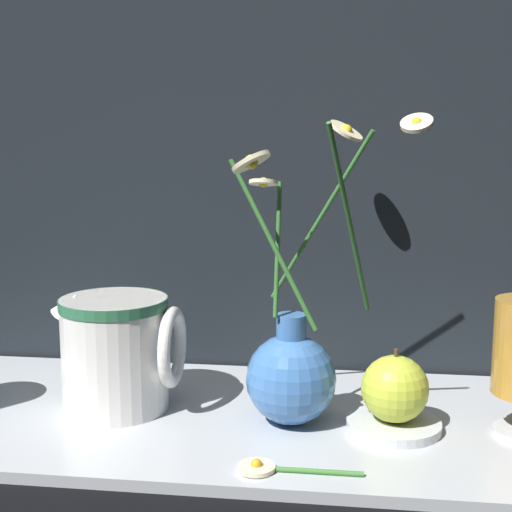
# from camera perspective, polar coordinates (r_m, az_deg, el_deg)

# --- Properties ---
(ground_plane) EXTENTS (6.00, 6.00, 0.00)m
(ground_plane) POSITION_cam_1_polar(r_m,az_deg,el_deg) (0.83, -1.22, -13.28)
(ground_plane) COLOR black
(shelf) EXTENTS (0.82, 0.34, 0.01)m
(shelf) POSITION_cam_1_polar(r_m,az_deg,el_deg) (0.83, -1.22, -12.90)
(shelf) COLOR #B2B7BC
(shelf) RESTS_ON ground_plane
(vase_with_flowers) EXTENTS (0.20, 0.25, 0.33)m
(vase_with_flowers) POSITION_cam_1_polar(r_m,az_deg,el_deg) (0.78, 2.90, -8.97)
(vase_with_flowers) COLOR #3F72B7
(vase_with_flowers) RESTS_ON shelf
(ceramic_pitcher) EXTENTS (0.15, 0.12, 0.14)m
(ceramic_pitcher) POSITION_cam_1_polar(r_m,az_deg,el_deg) (0.83, -11.05, -7.29)
(ceramic_pitcher) COLOR white
(ceramic_pitcher) RESTS_ON shelf
(saucer_plate) EXTENTS (0.10, 0.10, 0.01)m
(saucer_plate) POSITION_cam_1_polar(r_m,az_deg,el_deg) (0.80, 10.95, -13.14)
(saucer_plate) COLOR silver
(saucer_plate) RESTS_ON shelf
(orange_fruit) EXTENTS (0.07, 0.07, 0.08)m
(orange_fruit) POSITION_cam_1_polar(r_m,az_deg,el_deg) (0.78, 11.05, -10.38)
(orange_fruit) COLOR #B7C638
(orange_fruit) RESTS_ON saucer_plate
(loose_daisy) EXTENTS (0.12, 0.04, 0.01)m
(loose_daisy) POSITION_cam_1_polar(r_m,az_deg,el_deg) (0.70, 1.22, -16.60)
(loose_daisy) COLOR #3D7A33
(loose_daisy) RESTS_ON shelf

